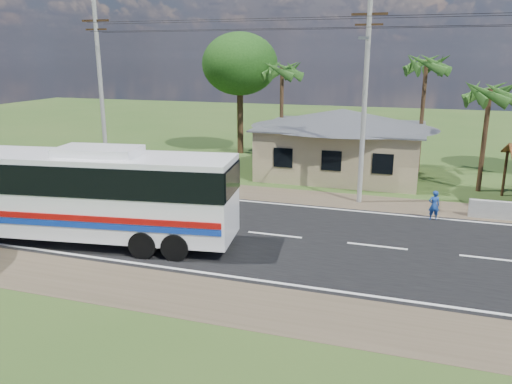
# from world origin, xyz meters

# --- Properties ---
(ground) EXTENTS (120.00, 120.00, 0.00)m
(ground) POSITION_xyz_m (0.00, 0.00, 0.00)
(ground) COLOR #2D4C1B
(ground) RESTS_ON ground
(road) EXTENTS (120.00, 16.00, 0.03)m
(road) POSITION_xyz_m (0.00, 0.00, 0.01)
(road) COLOR black
(road) RESTS_ON ground
(house) EXTENTS (12.40, 10.00, 5.00)m
(house) POSITION_xyz_m (1.00, 13.00, 2.64)
(house) COLOR tan
(house) RESTS_ON ground
(utility_poles) EXTENTS (32.80, 2.22, 11.00)m
(utility_poles) POSITION_xyz_m (2.67, 6.49, 5.77)
(utility_poles) COLOR #9E9E99
(utility_poles) RESTS_ON ground
(palm_near) EXTENTS (2.80, 2.80, 6.70)m
(palm_near) POSITION_xyz_m (9.50, 11.00, 5.71)
(palm_near) COLOR #47301E
(palm_near) RESTS_ON ground
(palm_mid) EXTENTS (2.80, 2.80, 8.20)m
(palm_mid) POSITION_xyz_m (6.00, 15.50, 7.16)
(palm_mid) COLOR #47301E
(palm_mid) RESTS_ON ground
(palm_far) EXTENTS (2.80, 2.80, 7.70)m
(palm_far) POSITION_xyz_m (-4.00, 16.00, 6.68)
(palm_far) COLOR #47301E
(palm_far) RESTS_ON ground
(tree_behind_house) EXTENTS (6.00, 6.00, 9.61)m
(tree_behind_house) POSITION_xyz_m (-8.00, 18.00, 7.12)
(tree_behind_house) COLOR #47301E
(tree_behind_house) RESTS_ON ground
(coach_bus) EXTENTS (13.74, 4.69, 4.19)m
(coach_bus) POSITION_xyz_m (-7.77, -3.28, 2.39)
(coach_bus) COLOR white
(coach_bus) RESTS_ON ground
(person) EXTENTS (0.62, 0.49, 1.48)m
(person) POSITION_xyz_m (6.81, 4.48, 0.74)
(person) COLOR navy
(person) RESTS_ON ground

